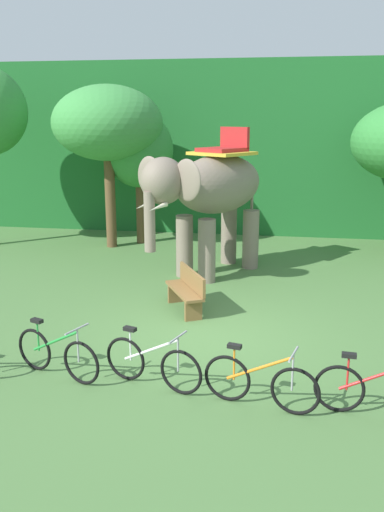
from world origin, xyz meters
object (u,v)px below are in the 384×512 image
(bike_orange, at_px, (260,383))
(elephant, at_px, (210,191))
(tree_far_left, at_px, (139,150))
(bike_red, at_px, (376,391))
(tree_left, at_px, (108,124))
(bike_green, at_px, (57,354))
(wooden_bench, at_px, (187,289))
(bike_white, at_px, (152,363))

(bike_orange, bearing_deg, elephant, 103.63)
(tree_far_left, height_order, bike_orange, tree_far_left)
(bike_orange, bearing_deg, bike_red, 0.40)
(tree_left, height_order, bike_orange, tree_left)
(tree_far_left, distance_m, bike_green, 9.91)
(bike_red, bearing_deg, bike_green, 174.99)
(wooden_bench, bearing_deg, bike_green, -114.16)
(bike_orange, height_order, wooden_bench, bike_orange)
(bike_green, height_order, wooden_bench, bike_green)
(tree_left, xyz_separation_m, bike_orange, (5.12, -9.27, -3.43))
(bike_orange, xyz_separation_m, wooden_bench, (-1.72, 3.81, 0.09))
(bike_orange, relative_size, bike_red, 0.98)
(bike_white, xyz_separation_m, wooden_bench, (-0.06, 3.45, 0.09))
(bike_red, xyz_separation_m, wooden_bench, (-3.32, 3.80, 0.09))
(bike_orange, height_order, bike_red, same)
(bike_white, bearing_deg, bike_red, -6.05)
(bike_green, relative_size, bike_red, 0.95)
(elephant, bearing_deg, wooden_bench, -92.19)
(elephant, height_order, bike_white, elephant)
(bike_green, height_order, bike_white, same)
(bike_red, relative_size, wooden_bench, 1.13)
(tree_left, bearing_deg, bike_green, -77.94)
(tree_far_left, relative_size, bike_red, 2.46)
(bike_green, distance_m, bike_orange, 3.27)
(bike_green, height_order, bike_red, same)
(tree_left, relative_size, bike_white, 3.04)
(tree_left, distance_m, tree_far_left, 1.31)
(bike_red, height_order, wooden_bench, bike_red)
(bike_white, bearing_deg, bike_orange, -12.10)
(tree_left, xyz_separation_m, bike_white, (3.46, -8.92, -3.43))
(elephant, bearing_deg, bike_red, -64.24)
(bike_white, bearing_deg, bike_green, 177.15)
(bike_white, relative_size, bike_orange, 0.98)
(elephant, height_order, bike_red, elephant)
(tree_left, distance_m, bike_red, 11.95)
(bike_white, distance_m, bike_orange, 1.70)
(elephant, xyz_separation_m, bike_red, (3.21, -6.64, -1.82))
(bike_white, bearing_deg, tree_left, 111.22)
(tree_left, bearing_deg, tree_far_left, 40.14)
(wooden_bench, bearing_deg, bike_white, -88.98)
(elephant, xyz_separation_m, bike_white, (-0.05, -6.30, -1.82))
(bike_orange, bearing_deg, tree_left, 118.92)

